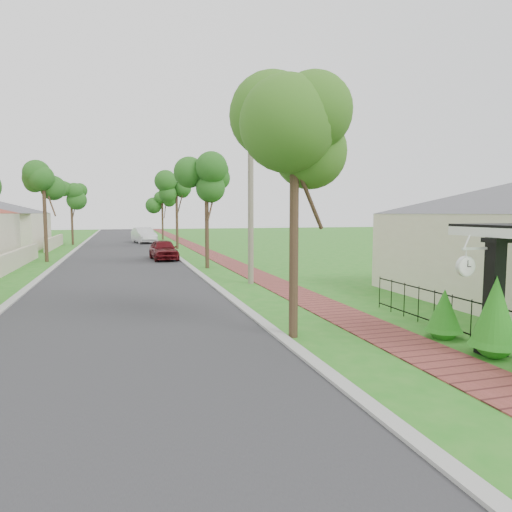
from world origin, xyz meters
name	(u,v)px	position (x,y,z in m)	size (l,w,h in m)	color
ground	(275,359)	(0.00, 0.00, 0.00)	(160.00, 160.00, 0.00)	#25761C
road	(122,263)	(-3.00, 20.00, 0.00)	(7.00, 120.00, 0.02)	#28282B
kerb_right	(183,261)	(0.65, 20.00, 0.00)	(0.30, 120.00, 0.10)	#9E9E99
kerb_left	(57,265)	(-6.65, 20.00, 0.00)	(0.30, 120.00, 0.10)	#9E9E99
sidewalk	(223,260)	(3.25, 20.00, 0.00)	(1.50, 120.00, 0.03)	brown
porch_post	(493,303)	(4.55, -1.00, 1.12)	(0.48, 0.48, 2.52)	black
picket_fence	(471,319)	(4.90, 0.00, 0.53)	(0.03, 8.02, 1.00)	black
street_trees	(122,193)	(-2.87, 26.84, 4.54)	(10.70, 37.65, 5.89)	#382619
parked_car_red	(164,250)	(-0.42, 21.16, 0.65)	(1.54, 3.84, 1.31)	#580D12
parked_car_white	(144,235)	(-0.85, 38.50, 0.78)	(1.65, 4.73, 1.56)	silver
near_tree	(295,144)	(0.98, 1.50, 4.64)	(2.27, 2.27, 5.82)	#382619
utility_pole	(251,189)	(2.30, 10.00, 4.04)	(1.20, 0.24, 7.96)	gray
station_clock	(466,265)	(3.90, -0.90, 1.95)	(0.83, 0.13, 0.61)	silver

